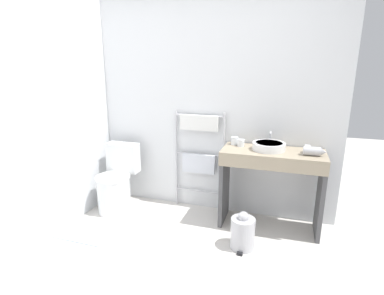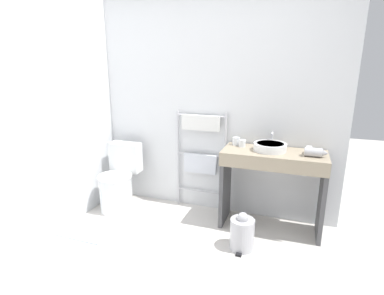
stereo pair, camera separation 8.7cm
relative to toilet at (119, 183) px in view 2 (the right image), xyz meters
name	(u,v)px [view 2 (the right image)]	position (x,y,z in m)	size (l,w,h in m)	color
wall_back	(212,95)	(0.99, 0.44, 1.02)	(2.80, 0.12, 2.65)	silver
wall_side	(58,98)	(-0.35, -0.41, 1.02)	(0.12, 2.31, 2.65)	silver
toilet	(119,183)	(0.00, 0.00, 0.00)	(0.39, 0.52, 0.77)	white
towel_radiator	(200,149)	(0.89, 0.32, 0.42)	(0.58, 0.06, 1.15)	silver
vanity_counter	(272,177)	(1.71, 0.13, 0.26)	(0.99, 0.45, 0.83)	gray
sink_basin	(270,147)	(1.67, 0.16, 0.56)	(0.32, 0.32, 0.07)	white
faucet	(272,137)	(1.67, 0.32, 0.61)	(0.02, 0.10, 0.15)	silver
cup_near_wall	(236,141)	(1.31, 0.26, 0.56)	(0.08, 0.08, 0.08)	white
cup_near_edge	(242,143)	(1.38, 0.21, 0.55)	(0.07, 0.07, 0.07)	white
hair_dryer	(314,152)	(2.07, 0.10, 0.56)	(0.20, 0.17, 0.08)	#B7B7BC
trash_bin	(242,233)	(1.51, -0.33, -0.15)	(0.22, 0.26, 0.36)	#B7B7BC
bath_mat	(86,230)	(-0.04, -0.57, -0.30)	(0.56, 0.36, 0.01)	#B2BCCC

